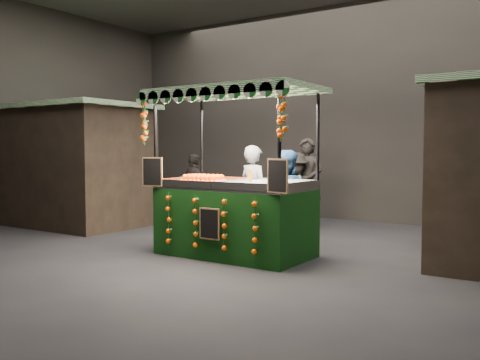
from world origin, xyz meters
The scene contains 12 objects.
ground centered at (0.00, 0.00, 0.00)m, with size 12.00×12.00×0.00m, color black.
market_hall centered at (0.00, 0.00, 3.38)m, with size 12.10×10.10×5.05m.
neighbour_stall_left centered at (-4.40, 1.00, 1.31)m, with size 3.00×2.20×2.60m.
juice_stall centered at (0.27, 0.15, 0.80)m, with size 2.66×1.56×2.57m.
vendor_grey centered at (-0.11, 1.31, 0.86)m, with size 0.71×0.56×1.72m.
vendor_blue centered at (0.55, 1.26, 0.82)m, with size 0.95×0.84×1.63m.
shopper_0 centered at (-0.10, 3.37, 0.94)m, with size 0.70×0.47×1.88m.
shopper_1 centered at (3.00, 2.15, 0.91)m, with size 1.04×0.90×1.82m.
shopper_2 centered at (-2.41, 2.50, 0.77)m, with size 0.98×0.69×1.55m.
shopper_3 centered at (-0.21, 3.04, 0.79)m, with size 1.17×1.08×1.58m.
shopper_4 centered at (-4.32, 2.45, 0.82)m, with size 0.95×0.83×1.64m.
shopper_5 centered at (3.27, 2.28, 0.96)m, with size 1.75×1.55×1.92m.
Camera 1 is at (4.80, -6.49, 1.65)m, focal length 39.23 mm.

